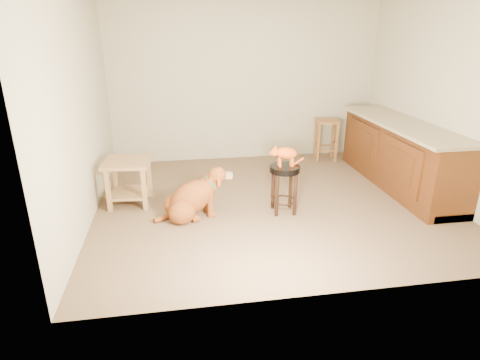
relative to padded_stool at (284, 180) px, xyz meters
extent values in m
cube|color=brown|center=(-0.08, 0.31, -0.43)|extent=(4.50, 4.00, 0.01)
cube|color=#ADA88B|center=(-0.08, 2.31, 0.87)|extent=(4.50, 0.04, 2.60)
cube|color=#ADA88B|center=(-0.08, -1.69, 0.87)|extent=(4.50, 0.04, 2.60)
cube|color=#ADA88B|center=(-2.33, 0.31, 0.87)|extent=(0.04, 4.00, 2.60)
cube|color=#ADA88B|center=(2.17, 0.31, 0.87)|extent=(0.04, 4.00, 2.60)
cube|color=#4D270D|center=(1.87, 0.61, 0.02)|extent=(0.60, 2.50, 0.90)
cube|color=gray|center=(1.84, 0.61, 0.49)|extent=(0.70, 2.56, 0.04)
cube|color=black|center=(1.91, 0.61, -0.38)|extent=(0.52, 2.50, 0.10)
cube|color=#4D270D|center=(1.56, 0.06, 0.07)|extent=(0.02, 0.90, 0.62)
cube|color=#4D270D|center=(1.56, 1.16, 0.07)|extent=(0.02, 0.90, 0.62)
cube|color=#3F1F0B|center=(1.55, 0.06, 0.07)|extent=(0.02, 0.60, 0.40)
cube|color=#3F1F0B|center=(1.55, 1.16, 0.07)|extent=(0.02, 0.60, 0.40)
cylinder|color=black|center=(0.12, 0.11, -0.16)|extent=(0.05, 0.05, 0.53)
cylinder|color=black|center=(-0.11, 0.12, -0.16)|extent=(0.05, 0.05, 0.53)
cylinder|color=black|center=(0.11, -0.12, -0.16)|extent=(0.05, 0.05, 0.53)
cylinder|color=black|center=(-0.12, -0.11, -0.16)|extent=(0.05, 0.05, 0.53)
torus|color=black|center=(0.00, 0.00, -0.28)|extent=(0.32, 0.32, 0.02)
cylinder|color=black|center=(0.00, 0.00, 0.14)|extent=(0.37, 0.37, 0.07)
cube|color=brown|center=(1.45, 2.08, -0.10)|extent=(0.05, 0.05, 0.66)
cube|color=brown|center=(1.15, 2.13, -0.10)|extent=(0.05, 0.05, 0.66)
cube|color=brown|center=(1.39, 1.78, -0.10)|extent=(0.05, 0.05, 0.66)
cube|color=brown|center=(1.09, 1.83, -0.10)|extent=(0.05, 0.05, 0.66)
cube|color=brown|center=(1.27, 1.95, 0.25)|extent=(0.44, 0.44, 0.04)
cube|color=olive|center=(-1.67, 0.76, -0.15)|extent=(0.06, 0.06, 0.55)
cube|color=olive|center=(-2.11, 0.80, -0.15)|extent=(0.06, 0.06, 0.55)
cube|color=olive|center=(-1.71, 0.32, -0.15)|extent=(0.06, 0.06, 0.55)
cube|color=olive|center=(-2.15, 0.36, -0.15)|extent=(0.06, 0.06, 0.55)
cube|color=olive|center=(-1.91, 0.56, 0.14)|extent=(0.62, 0.62, 0.04)
cube|color=olive|center=(-1.91, 0.56, -0.27)|extent=(0.53, 0.53, 0.03)
ellipsoid|color=brown|center=(-1.32, 0.10, -0.29)|extent=(0.37, 0.33, 0.29)
ellipsoid|color=brown|center=(-1.26, -0.13, -0.29)|extent=(0.37, 0.33, 0.29)
cylinder|color=brown|center=(-1.17, 0.16, -0.39)|extent=(0.09, 0.10, 0.09)
cylinder|color=brown|center=(-1.11, -0.11, -0.39)|extent=(0.09, 0.10, 0.09)
ellipsoid|color=brown|center=(-1.14, 0.02, -0.18)|extent=(0.72, 0.49, 0.59)
ellipsoid|color=brown|center=(-0.97, 0.06, -0.10)|extent=(0.30, 0.32, 0.30)
cylinder|color=brown|center=(-0.95, 0.15, -0.26)|extent=(0.09, 0.09, 0.34)
cylinder|color=brown|center=(-0.92, -0.01, -0.26)|extent=(0.09, 0.09, 0.34)
sphere|color=brown|center=(-0.93, 0.16, -0.41)|extent=(0.09, 0.09, 0.09)
sphere|color=brown|center=(-0.89, 0.00, -0.41)|extent=(0.09, 0.09, 0.09)
cylinder|color=brown|center=(-0.90, 0.08, -0.01)|extent=(0.24, 0.20, 0.22)
ellipsoid|color=brown|center=(-0.81, 0.10, 0.07)|extent=(0.26, 0.24, 0.21)
cube|color=#95765D|center=(-0.70, 0.13, 0.05)|extent=(0.16, 0.11, 0.10)
sphere|color=black|center=(-0.63, 0.14, 0.06)|extent=(0.05, 0.05, 0.05)
cube|color=brown|center=(-0.85, 0.19, 0.04)|extent=(0.06, 0.06, 0.16)
cube|color=brown|center=(-0.81, 0.00, 0.04)|extent=(0.06, 0.06, 0.16)
torus|color=#0D694C|center=(-0.90, 0.08, -0.02)|extent=(0.16, 0.22, 0.18)
cylinder|color=#D8BF4C|center=(-0.86, 0.09, -0.08)|extent=(0.01, 0.04, 0.04)
cylinder|color=brown|center=(-1.48, -0.01, -0.40)|extent=(0.26, 0.20, 0.06)
ellipsoid|color=#A94010|center=(0.01, 0.00, 0.34)|extent=(0.28, 0.14, 0.17)
cylinder|color=#A94010|center=(-0.07, 0.04, 0.23)|extent=(0.03, 0.03, 0.11)
sphere|color=#A94010|center=(-0.07, 0.04, 0.19)|extent=(0.04, 0.04, 0.04)
cylinder|color=#A94010|center=(-0.07, -0.03, 0.23)|extent=(0.03, 0.03, 0.11)
sphere|color=#A94010|center=(-0.07, -0.03, 0.19)|extent=(0.04, 0.04, 0.04)
cylinder|color=#A94010|center=(0.08, 0.03, 0.23)|extent=(0.03, 0.03, 0.11)
sphere|color=#A94010|center=(0.08, 0.03, 0.19)|extent=(0.04, 0.04, 0.04)
cylinder|color=#A94010|center=(0.08, -0.04, 0.23)|extent=(0.03, 0.03, 0.11)
sphere|color=#A94010|center=(0.08, -0.04, 0.19)|extent=(0.04, 0.04, 0.04)
sphere|color=#A94010|center=(-0.13, 0.00, 0.35)|extent=(0.10, 0.10, 0.10)
sphere|color=#A94010|center=(-0.17, 0.01, 0.35)|extent=(0.04, 0.04, 0.04)
sphere|color=brown|center=(-0.19, 0.01, 0.35)|extent=(0.02, 0.02, 0.02)
cone|color=#A94010|center=(-0.12, 0.03, 0.41)|extent=(0.04, 0.04, 0.05)
cone|color=#C66B60|center=(-0.12, 0.03, 0.41)|extent=(0.02, 0.02, 0.03)
cone|color=#A94010|center=(-0.12, -0.03, 0.41)|extent=(0.04, 0.04, 0.05)
cone|color=#C66B60|center=(-0.12, -0.03, 0.41)|extent=(0.02, 0.02, 0.03)
cylinder|color=#A94010|center=(0.16, 0.03, 0.20)|extent=(0.21, 0.11, 0.10)
camera|label=1|loc=(-1.27, -4.43, 1.74)|focal=30.00mm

